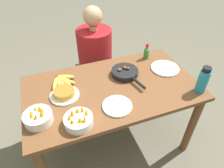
{
  "coord_description": "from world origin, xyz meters",
  "views": [
    {
      "loc": [
        -0.44,
        -1.2,
        1.86
      ],
      "look_at": [
        0.0,
        0.0,
        0.79
      ],
      "focal_mm": 32.0,
      "sensor_mm": 36.0,
      "label": 1
    }
  ],
  "objects_px": {
    "water_bottle": "(203,80)",
    "hot_sauce_bottle": "(146,52)",
    "empty_plate_far_left": "(165,68)",
    "banana_bunch": "(62,81)",
    "skillet": "(125,73)",
    "frittata_plate_center": "(64,94)",
    "empty_plate_near_front": "(117,106)",
    "fruit_bowl_citrus": "(38,117)",
    "fruit_bowl_mango": "(79,120)",
    "person_figure": "(96,67)"
  },
  "relations": [
    {
      "from": "frittata_plate_center",
      "to": "empty_plate_far_left",
      "type": "height_order",
      "value": "frittata_plate_center"
    },
    {
      "from": "skillet",
      "to": "fruit_bowl_mango",
      "type": "height_order",
      "value": "fruit_bowl_mango"
    },
    {
      "from": "fruit_bowl_citrus",
      "to": "water_bottle",
      "type": "bearing_deg",
      "value": -5.87
    },
    {
      "from": "frittata_plate_center",
      "to": "hot_sauce_bottle",
      "type": "xyz_separation_m",
      "value": [
        0.87,
        0.27,
        0.04
      ]
    },
    {
      "from": "fruit_bowl_mango",
      "to": "fruit_bowl_citrus",
      "type": "distance_m",
      "value": 0.28
    },
    {
      "from": "skillet",
      "to": "fruit_bowl_citrus",
      "type": "bearing_deg",
      "value": -82.87
    },
    {
      "from": "hot_sauce_bottle",
      "to": "fruit_bowl_citrus",
      "type": "bearing_deg",
      "value": -156.67
    },
    {
      "from": "frittata_plate_center",
      "to": "empty_plate_far_left",
      "type": "distance_m",
      "value": 0.95
    },
    {
      "from": "banana_bunch",
      "to": "empty_plate_near_front",
      "type": "xyz_separation_m",
      "value": [
        0.34,
        -0.43,
        -0.01
      ]
    },
    {
      "from": "fruit_bowl_mango",
      "to": "hot_sauce_bottle",
      "type": "bearing_deg",
      "value": 35.33
    },
    {
      "from": "banana_bunch",
      "to": "empty_plate_near_front",
      "type": "bearing_deg",
      "value": -51.59
    },
    {
      "from": "fruit_bowl_mango",
      "to": "water_bottle",
      "type": "distance_m",
      "value": 1.01
    },
    {
      "from": "fruit_bowl_mango",
      "to": "person_figure",
      "type": "relative_size",
      "value": 0.16
    },
    {
      "from": "frittata_plate_center",
      "to": "fruit_bowl_citrus",
      "type": "relative_size",
      "value": 1.18
    },
    {
      "from": "empty_plate_near_front",
      "to": "empty_plate_far_left",
      "type": "relative_size",
      "value": 0.86
    },
    {
      "from": "frittata_plate_center",
      "to": "person_figure",
      "type": "height_order",
      "value": "person_figure"
    },
    {
      "from": "empty_plate_near_front",
      "to": "fruit_bowl_mango",
      "type": "distance_m",
      "value": 0.31
    },
    {
      "from": "frittata_plate_center",
      "to": "fruit_bowl_mango",
      "type": "bearing_deg",
      "value": -82.14
    },
    {
      "from": "skillet",
      "to": "water_bottle",
      "type": "relative_size",
      "value": 1.67
    },
    {
      "from": "fruit_bowl_citrus",
      "to": "banana_bunch",
      "type": "bearing_deg",
      "value": 59.19
    },
    {
      "from": "fruit_bowl_mango",
      "to": "fruit_bowl_citrus",
      "type": "relative_size",
      "value": 1.01
    },
    {
      "from": "banana_bunch",
      "to": "frittata_plate_center",
      "type": "distance_m",
      "value": 0.18
    },
    {
      "from": "skillet",
      "to": "empty_plate_near_front",
      "type": "relative_size",
      "value": 1.74
    },
    {
      "from": "banana_bunch",
      "to": "fruit_bowl_citrus",
      "type": "distance_m",
      "value": 0.43
    },
    {
      "from": "empty_plate_far_left",
      "to": "water_bottle",
      "type": "bearing_deg",
      "value": -75.23
    },
    {
      "from": "banana_bunch",
      "to": "water_bottle",
      "type": "relative_size",
      "value": 0.95
    },
    {
      "from": "empty_plate_near_front",
      "to": "fruit_bowl_mango",
      "type": "height_order",
      "value": "fruit_bowl_mango"
    },
    {
      "from": "empty_plate_near_front",
      "to": "empty_plate_far_left",
      "type": "distance_m",
      "value": 0.67
    },
    {
      "from": "water_bottle",
      "to": "banana_bunch",
      "type": "bearing_deg",
      "value": 154.34
    },
    {
      "from": "water_bottle",
      "to": "hot_sauce_bottle",
      "type": "height_order",
      "value": "water_bottle"
    },
    {
      "from": "frittata_plate_center",
      "to": "hot_sauce_bottle",
      "type": "height_order",
      "value": "hot_sauce_bottle"
    },
    {
      "from": "skillet",
      "to": "water_bottle",
      "type": "xyz_separation_m",
      "value": [
        0.49,
        -0.41,
        0.08
      ]
    },
    {
      "from": "hot_sauce_bottle",
      "to": "banana_bunch",
      "type": "bearing_deg",
      "value": -173.57
    },
    {
      "from": "hot_sauce_bottle",
      "to": "person_figure",
      "type": "bearing_deg",
      "value": 136.39
    },
    {
      "from": "empty_plate_far_left",
      "to": "banana_bunch",
      "type": "bearing_deg",
      "value": 171.96
    },
    {
      "from": "skillet",
      "to": "fruit_bowl_mango",
      "type": "xyz_separation_m",
      "value": [
        -0.52,
        -0.4,
        0.01
      ]
    },
    {
      "from": "banana_bunch",
      "to": "person_figure",
      "type": "bearing_deg",
      "value": 48.57
    },
    {
      "from": "empty_plate_far_left",
      "to": "person_figure",
      "type": "relative_size",
      "value": 0.22
    },
    {
      "from": "empty_plate_near_front",
      "to": "person_figure",
      "type": "relative_size",
      "value": 0.19
    },
    {
      "from": "empty_plate_far_left",
      "to": "water_bottle",
      "type": "xyz_separation_m",
      "value": [
        0.1,
        -0.37,
        0.1
      ]
    },
    {
      "from": "banana_bunch",
      "to": "empty_plate_near_front",
      "type": "distance_m",
      "value": 0.55
    },
    {
      "from": "banana_bunch",
      "to": "water_bottle",
      "type": "xyz_separation_m",
      "value": [
        1.04,
        -0.5,
        0.09
      ]
    },
    {
      "from": "hot_sauce_bottle",
      "to": "fruit_bowl_mango",
      "type": "bearing_deg",
      "value": -144.67
    },
    {
      "from": "frittata_plate_center",
      "to": "fruit_bowl_citrus",
      "type": "xyz_separation_m",
      "value": [
        -0.21,
        -0.19,
        0.01
      ]
    },
    {
      "from": "frittata_plate_center",
      "to": "water_bottle",
      "type": "height_order",
      "value": "water_bottle"
    },
    {
      "from": "skillet",
      "to": "water_bottle",
      "type": "bearing_deg",
      "value": 36.83
    },
    {
      "from": "fruit_bowl_citrus",
      "to": "hot_sauce_bottle",
      "type": "xyz_separation_m",
      "value": [
        1.08,
        0.47,
        0.03
      ]
    },
    {
      "from": "frittata_plate_center",
      "to": "empty_plate_far_left",
      "type": "bearing_deg",
      "value": 2.58
    },
    {
      "from": "hot_sauce_bottle",
      "to": "empty_plate_near_front",
      "type": "bearing_deg",
      "value": -134.56
    },
    {
      "from": "skillet",
      "to": "empty_plate_near_front",
      "type": "distance_m",
      "value": 0.4
    }
  ]
}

